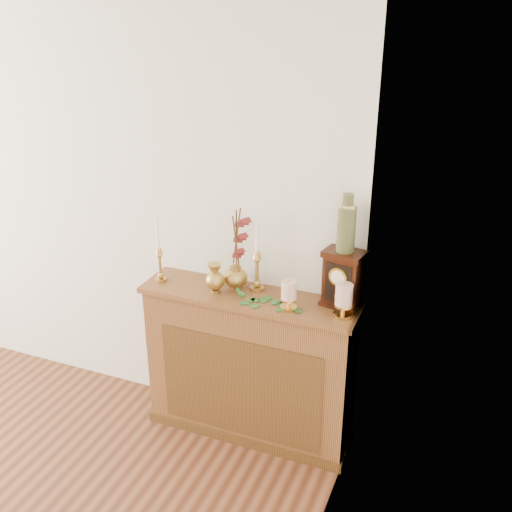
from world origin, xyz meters
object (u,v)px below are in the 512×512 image
at_px(candlestick_center, 257,264).
at_px(bud_vase, 215,278).
at_px(ginger_jar, 240,250).
at_px(mantel_clock, 343,279).
at_px(candlestick_left, 160,259).
at_px(ceramic_vase, 346,226).

distance_m(candlestick_center, bud_vase, 0.24).
distance_m(candlestick_center, ginger_jar, 0.13).
relative_size(candlestick_center, ginger_jar, 0.97).
bearing_deg(mantel_clock, candlestick_left, -163.70).
relative_size(candlestick_left, candlestick_center, 0.87).
relative_size(mantel_clock, ceramic_vase, 1.02).
relative_size(candlestick_left, mantel_clock, 1.33).
xyz_separation_m(ginger_jar, ceramic_vase, (0.59, -0.01, 0.23)).
distance_m(candlestick_center, ceramic_vase, 0.57).
bearing_deg(ginger_jar, candlestick_left, -166.07).
bearing_deg(ginger_jar, mantel_clock, -0.77).
distance_m(bud_vase, mantel_clock, 0.70).
bearing_deg(ceramic_vase, mantel_clock, -100.58).
distance_m(bud_vase, ceramic_vase, 0.79).
xyz_separation_m(candlestick_left, bud_vase, (0.35, -0.01, -0.05)).
height_order(candlestick_left, mantel_clock, candlestick_left).
bearing_deg(candlestick_center, candlestick_left, -169.71).
distance_m(ginger_jar, ceramic_vase, 0.63).
bearing_deg(mantel_clock, ginger_jar, -170.18).
bearing_deg(candlestick_left, bud_vase, -2.11).
xyz_separation_m(candlestick_center, bud_vase, (-0.20, -0.11, -0.07)).
relative_size(candlestick_center, mantel_clock, 1.53).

